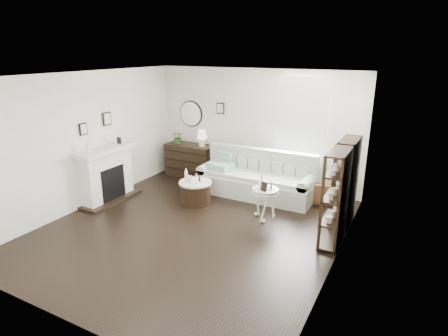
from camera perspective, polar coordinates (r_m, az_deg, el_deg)
The scene contains 18 objects.
room at distance 8.41m, azimuth 9.29°, elevation 7.14°, with size 5.50×5.50×5.50m.
fireplace at distance 8.28m, azimuth -17.38°, elevation -1.19°, with size 0.50×1.40×1.84m.
shelf_unit_far at distance 7.15m, azimuth 18.09°, elevation -1.99°, with size 0.30×0.80×1.60m.
shelf_unit_near at distance 6.32m, azimuth 16.58°, elevation -4.45°, with size 0.30×0.80×1.60m.
sofa at distance 8.30m, azimuth 4.97°, elevation -1.90°, with size 2.55×0.88×0.99m.
quilt at distance 8.46m, azimuth -0.53°, elevation 0.34°, with size 0.55×0.45×0.14m, color #258B60.
suitcase at distance 8.10m, azimuth 13.69°, elevation -3.73°, with size 0.64×0.21×0.43m, color brown.
dresser at distance 9.50m, azimuth -5.17°, elevation 1.17°, with size 1.24×0.53×0.82m.
table_lamp at distance 9.16m, azimuth -3.38°, elevation 4.58°, with size 0.26×0.26×0.41m, color beige, non-canonical shape.
potted_plant at distance 9.48m, azimuth -7.01°, elevation 4.68°, with size 0.30×0.26×0.33m, color #235B1A.
drum_table at distance 7.86m, azimuth -4.36°, elevation -3.70°, with size 0.69×0.69×0.48m.
pedestal_table at distance 7.07m, azimuth 6.32°, elevation -3.54°, with size 0.50×0.50×0.61m.
eiffel_drum at distance 7.75m, azimuth -3.75°, elevation -1.44°, with size 0.11×0.11×0.18m, color black, non-canonical shape.
bottle_drum at distance 7.76m, azimuth -5.79°, elevation -1.07°, with size 0.07×0.07×0.29m, color silver.
card_frame_drum at distance 7.64m, azimuth -5.40°, elevation -1.78°, with size 0.14×0.01×0.18m, color white.
eiffel_ped at distance 7.01m, azimuth 7.21°, elevation -2.55°, with size 0.10×0.10×0.17m, color black, non-canonical shape.
flask_ped at distance 7.05m, azimuth 5.78°, elevation -1.96°, with size 0.14×0.14×0.27m, color silver, non-canonical shape.
card_frame_ped at distance 6.90m, azimuth 6.12°, elevation -2.85°, with size 0.13×0.01×0.17m, color black.
Camera 1 is at (3.37, -5.14, 3.10)m, focal length 30.00 mm.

